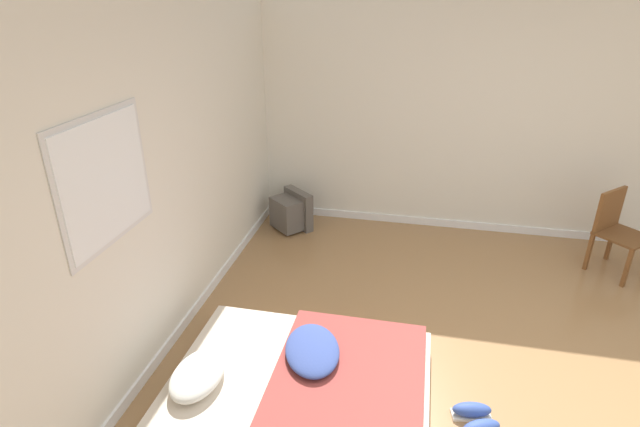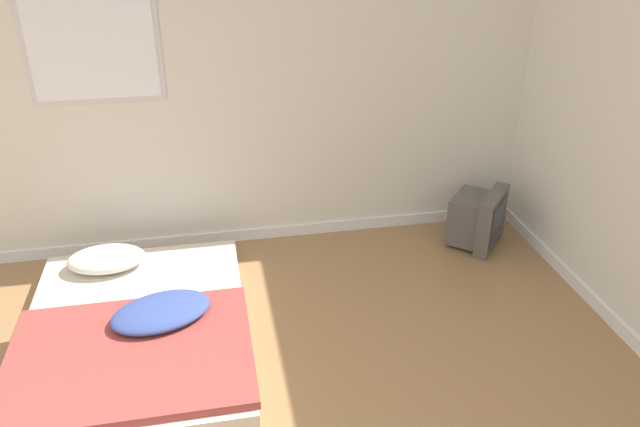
{
  "view_description": "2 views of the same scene",
  "coord_description": "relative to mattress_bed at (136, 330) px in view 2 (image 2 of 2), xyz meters",
  "views": [
    {
      "loc": [
        -2.66,
        0.9,
        2.64
      ],
      "look_at": [
        1.34,
        1.75,
        0.76
      ],
      "focal_mm": 28.0,
      "sensor_mm": 36.0,
      "label": 1
    },
    {
      "loc": [
        0.48,
        -1.58,
        2.47
      ],
      "look_at": [
        1.14,
        1.85,
        0.64
      ],
      "focal_mm": 35.0,
      "sensor_mm": 36.0,
      "label": 2
    }
  ],
  "objects": [
    {
      "name": "mattress_bed",
      "position": [
        0.0,
        0.0,
        0.0
      ],
      "size": [
        1.35,
        1.78,
        0.3
      ],
      "color": "beige",
      "rests_on": "ground_plane"
    },
    {
      "name": "wall_back",
      "position": [
        0.04,
        1.19,
        1.18
      ],
      "size": [
        8.23,
        0.08,
        2.6
      ],
      "color": "silver",
      "rests_on": "ground_plane"
    },
    {
      "name": "crt_tv",
      "position": [
        2.52,
        0.76,
        0.11
      ],
      "size": [
        0.53,
        0.54,
        0.45
      ],
      "color": "#56514C",
      "rests_on": "ground_plane"
    }
  ]
}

